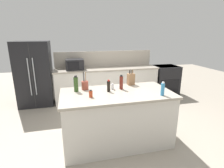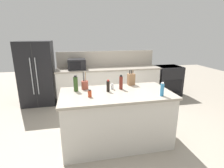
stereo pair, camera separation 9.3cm
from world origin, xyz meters
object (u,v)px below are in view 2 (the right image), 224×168
Objects in this scene: knife_block at (131,79)px; dish_soap_bottle at (162,90)px; microwave at (77,64)px; vinegar_bottle at (121,83)px; spice_jar_paprika at (90,94)px; range_oven at (168,80)px; olive_oil_bottle at (76,84)px; utensil_crock at (85,85)px; refrigerator at (37,73)px; soy_sauce_bottle at (108,86)px; salt_shaker at (112,87)px.

dish_soap_bottle is at bearing -72.88° from knife_block.
vinegar_bottle is at bearing -70.16° from microwave.
range_oven is at bearing 40.98° from spice_jar_paprika.
vinegar_bottle is (0.73, -2.04, -0.02)m from microwave.
range_oven is 3.55m from olive_oil_bottle.
dish_soap_bottle is at bearing -62.93° from microwave.
dish_soap_bottle is at bearing -40.92° from vinegar_bottle.
knife_block is 0.90m from utensil_crock.
knife_block is at bearing -61.12° from microwave.
knife_block is 1.30× the size of dish_soap_bottle.
utensil_crock is at bearing -145.09° from range_oven.
olive_oil_bottle is at bearing 175.91° from vinegar_bottle.
refrigerator is at bearing 132.57° from dish_soap_bottle.
vinegar_bottle is (0.58, 0.29, 0.07)m from spice_jar_paprika.
refrigerator is at bearing 177.25° from microwave.
dish_soap_bottle is 1.15m from spice_jar_paprika.
soy_sauce_bottle is at bearing -29.39° from utensil_crock.
range_oven is at bearing 41.77° from salt_shaker.
microwave is at bearing 109.84° from vinegar_bottle.
spice_jar_paprika is at bearing -86.23° from microwave.
range_oven is at bearing 34.45° from olive_oil_bottle.
soy_sauce_bottle is at bearing -14.50° from olive_oil_bottle.
range_oven is at bearing 44.16° from vinegar_bottle.
vinegar_bottle is at bearing 26.53° from spice_jar_paprika.
knife_block is 0.47m from salt_shaker.
spice_jar_paprika is (-2.68, -2.33, 0.53)m from range_oven.
refrigerator is 7.73× the size of dish_soap_bottle.
knife_block is at bearing 25.82° from salt_shaker.
refrigerator is 2.77m from vinegar_bottle.
refrigerator is at bearing 125.64° from soy_sauce_bottle.
knife_block reaches higher than range_oven.
refrigerator is 2.68m from spice_jar_paprika.
knife_block is 2.74× the size of salt_shaker.
range_oven is 2.64m from knife_block.
utensil_crock is at bearing 96.77° from spice_jar_paprika.
olive_oil_bottle is at bearing -154.37° from utensil_crock.
vinegar_bottle reaches higher than range_oven.
soy_sauce_bottle is 0.26m from vinegar_bottle.
soy_sauce_bottle is (0.38, -0.22, 0.01)m from utensil_crock.
utensil_crock is at bearing -86.90° from microwave.
utensil_crock reaches higher than soy_sauce_bottle.
olive_oil_bottle reaches higher than salt_shaker.
refrigerator is 2.28m from olive_oil_bottle.
knife_block is (-1.83, -1.81, 0.59)m from range_oven.
dish_soap_bottle is 0.87m from salt_shaker.
microwave reaches higher than range_oven.
range_oven is at bearing 42.09° from soy_sauce_bottle.
salt_shaker is at bearing 36.46° from spice_jar_paprika.
vinegar_bottle reaches higher than soy_sauce_bottle.
utensil_crock reaches higher than range_oven.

